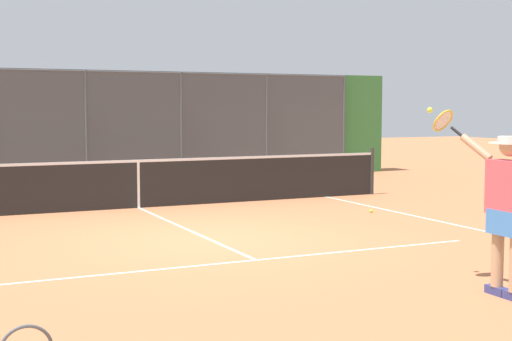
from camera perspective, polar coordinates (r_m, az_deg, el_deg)
The scene contains 6 objects.
ground_plane at distance 11.18m, azimuth -3.60°, elevation -5.37°, with size 60.00×60.00×0.00m, color #B76B42.
court_line_markings at distance 9.39m, azimuth 0.85°, elevation -7.33°, with size 8.66×10.11×0.01m.
fence_backdrop at distance 19.94m, azimuth -13.38°, elevation 3.28°, with size 18.38×1.37×2.96m.
tennis_net at distance 14.77m, azimuth -9.11°, elevation -0.98°, with size 11.12×0.09×1.07m.
tennis_player at distance 8.10m, azimuth 18.84°, elevation -2.37°, with size 0.46×1.42×2.00m.
tennis_ball_near_baseline at distance 14.16m, azimuth 8.92°, elevation -3.10°, with size 0.07×0.07×0.07m, color #CCDB33.
Camera 1 is at (3.99, 10.25, 1.99)m, focal length 51.62 mm.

